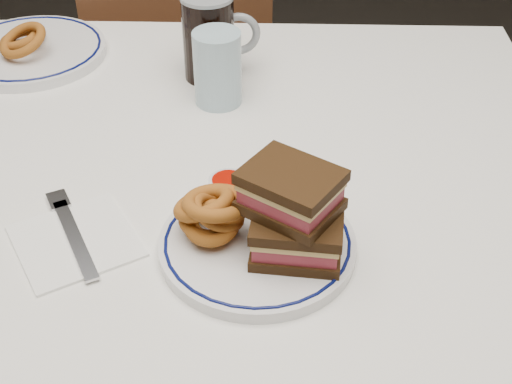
{
  "coord_description": "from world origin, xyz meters",
  "views": [
    {
      "loc": [
        0.19,
        -0.87,
        1.35
      ],
      "look_at": [
        0.17,
        -0.21,
        0.83
      ],
      "focal_mm": 50.0,
      "sensor_mm": 36.0,
      "label": 1
    }
  ],
  "objects_px": {
    "far_plate": "(30,51)",
    "chair_far": "(175,76)",
    "reuben_sandwich": "(294,213)",
    "beer_mug": "(210,36)",
    "main_plate": "(257,244)"
  },
  "relations": [
    {
      "from": "far_plate",
      "to": "chair_far",
      "type": "bearing_deg",
      "value": 64.23
    },
    {
      "from": "reuben_sandwich",
      "to": "beer_mug",
      "type": "height_order",
      "value": "beer_mug"
    },
    {
      "from": "main_plate",
      "to": "far_plate",
      "type": "xyz_separation_m",
      "value": [
        -0.42,
        0.5,
        0.0
      ]
    },
    {
      "from": "chair_far",
      "to": "far_plate",
      "type": "height_order",
      "value": "chair_far"
    },
    {
      "from": "reuben_sandwich",
      "to": "beer_mug",
      "type": "distance_m",
      "value": 0.47
    },
    {
      "from": "chair_far",
      "to": "beer_mug",
      "type": "distance_m",
      "value": 0.59
    },
    {
      "from": "far_plate",
      "to": "beer_mug",
      "type": "bearing_deg",
      "value": -10.69
    },
    {
      "from": "chair_far",
      "to": "beer_mug",
      "type": "xyz_separation_m",
      "value": [
        0.14,
        -0.46,
        0.33
      ]
    },
    {
      "from": "reuben_sandwich",
      "to": "far_plate",
      "type": "xyz_separation_m",
      "value": [
        -0.47,
        0.51,
        -0.06
      ]
    },
    {
      "from": "chair_far",
      "to": "reuben_sandwich",
      "type": "xyz_separation_m",
      "value": [
        0.27,
        -0.91,
        0.33
      ]
    },
    {
      "from": "main_plate",
      "to": "far_plate",
      "type": "bearing_deg",
      "value": 130.21
    },
    {
      "from": "chair_far",
      "to": "far_plate",
      "type": "xyz_separation_m",
      "value": [
        -0.19,
        -0.4,
        0.27
      ]
    },
    {
      "from": "beer_mug",
      "to": "far_plate",
      "type": "bearing_deg",
      "value": 169.31
    },
    {
      "from": "reuben_sandwich",
      "to": "main_plate",
      "type": "bearing_deg",
      "value": 162.59
    },
    {
      "from": "main_plate",
      "to": "chair_far",
      "type": "bearing_deg",
      "value": 104.25
    }
  ]
}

